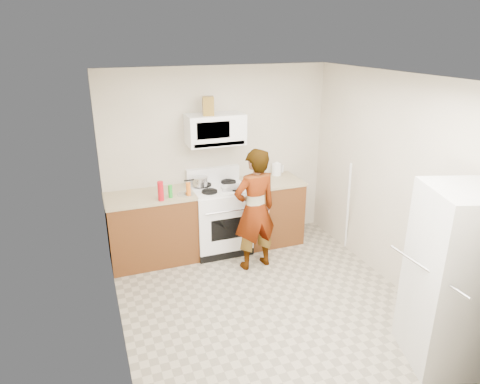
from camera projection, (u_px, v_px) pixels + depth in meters
name	position (u px, v px, depth m)	size (l,w,h in m)	color
floor	(269.00, 305.00, 4.85)	(3.60, 3.60, 0.00)	gray
back_wall	(219.00, 158.00, 5.99)	(3.20, 0.02, 2.50)	beige
right_wall	(397.00, 185.00, 4.93)	(0.02, 3.60, 2.50)	beige
cabinet_left	(152.00, 229.00, 5.66)	(1.12, 0.62, 0.90)	#5A2D15
counter_left	(149.00, 197.00, 5.50)	(1.14, 0.64, 0.04)	tan
cabinet_right	(271.00, 212.00, 6.22)	(0.80, 0.62, 0.90)	#5A2D15
counter_right	(271.00, 181.00, 6.06)	(0.82, 0.64, 0.04)	tan
gas_range	(220.00, 217.00, 5.95)	(0.76, 0.65, 1.13)	white
microwave	(215.00, 129.00, 5.64)	(0.76, 0.38, 0.40)	white
person	(255.00, 210.00, 5.39)	(0.58, 0.38, 1.60)	tan
fridge	(457.00, 279.00, 3.79)	(0.70, 0.70, 1.70)	silver
kettle	(277.00, 169.00, 6.25)	(0.14, 0.14, 0.17)	white
jug	(208.00, 106.00, 5.44)	(0.14, 0.14, 0.24)	brown
saucepan	(200.00, 181.00, 5.77)	(0.20, 0.20, 0.11)	#BCBCC1
tray	(231.00, 188.00, 5.70)	(0.25, 0.16, 0.05)	white
bottle_spray	(161.00, 191.00, 5.29)	(0.07, 0.07, 0.25)	#B50D18
bottle_hot_sauce	(188.00, 189.00, 5.45)	(0.06, 0.06, 0.18)	orange
bottle_green_cap	(170.00, 191.00, 5.39)	(0.05, 0.05, 0.17)	green
pot_lid	(185.00, 194.00, 5.51)	(0.21, 0.21, 0.01)	white
broom	(348.00, 207.00, 5.82)	(0.03, 0.03, 1.33)	white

